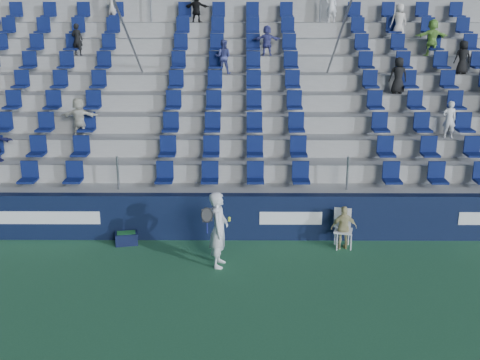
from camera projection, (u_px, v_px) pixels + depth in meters
ground at (230, 295)px, 12.72m from camera, size 70.00×70.00×0.00m
sponsor_wall at (232, 217)px, 15.56m from camera, size 24.00×0.32×1.20m
grandstand at (235, 120)px, 19.98m from camera, size 24.00×8.17×6.63m
tennis_player at (219, 229)px, 13.87m from camera, size 0.69×0.70×1.81m
line_judge_chair at (343, 225)px, 15.08m from camera, size 0.53×0.54×0.98m
line_judge at (344, 228)px, 14.93m from camera, size 0.67×0.32×1.12m
ball_bin at (126, 238)px, 15.31m from camera, size 0.62×0.47×0.32m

